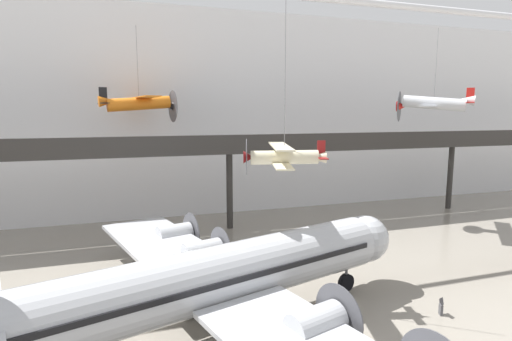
# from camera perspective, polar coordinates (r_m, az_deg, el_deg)

# --- Properties ---
(hangar_back_wall) EXTENTS (140.00, 3.00, 25.16)m
(hangar_back_wall) POSITION_cam_1_polar(r_m,az_deg,el_deg) (51.44, -6.16, 8.02)
(hangar_back_wall) COLOR white
(hangar_back_wall) RESTS_ON ground
(mezzanine_walkway) EXTENTS (110.00, 3.20, 10.52)m
(mezzanine_walkway) POSITION_cam_1_polar(r_m,az_deg,el_deg) (42.53, -3.53, 2.96)
(mezzanine_walkway) COLOR #2D2B28
(mezzanine_walkway) RESTS_ON ground
(airliner_silver_main) EXTENTS (28.99, 33.65, 10.21)m
(airliner_silver_main) POSITION_cam_1_polar(r_m,az_deg,el_deg) (23.12, -6.82, -15.30)
(airliner_silver_main) COLOR #B7BABF
(airliner_silver_main) RESTS_ON ground
(suspended_plane_orange_highwing) EXTENTS (8.04, 9.77, 9.86)m
(suspended_plane_orange_highwing) POSITION_cam_1_polar(r_m,az_deg,el_deg) (43.91, -16.39, 9.24)
(suspended_plane_orange_highwing) COLOR orange
(suspended_plane_silver_racer) EXTENTS (8.03, 8.06, 9.82)m
(suspended_plane_silver_racer) POSITION_cam_1_polar(r_m,az_deg,el_deg) (47.66, 24.07, 8.74)
(suspended_plane_silver_racer) COLOR silver
(suspended_plane_cream_biplane) EXTENTS (5.56, 6.63, 12.64)m
(suspended_plane_cream_biplane) POSITION_cam_1_polar(r_m,az_deg,el_deg) (25.79, 3.97, 2.02)
(suspended_plane_cream_biplane) COLOR beige
(info_sign_pedestal) EXTENTS (0.36, 0.72, 1.24)m
(info_sign_pedestal) POSITION_cam_1_polar(r_m,az_deg,el_deg) (29.29, 24.91, -17.38)
(info_sign_pedestal) COLOR #4C4C51
(info_sign_pedestal) RESTS_ON ground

